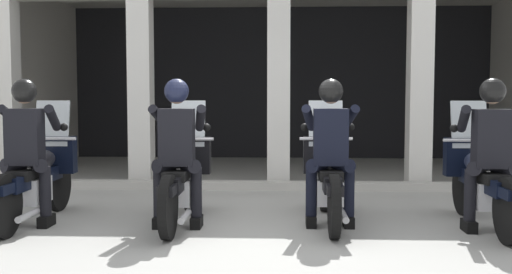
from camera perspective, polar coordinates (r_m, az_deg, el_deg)
ground_plane at (r=9.39m, az=0.72°, el=-4.56°), size 80.00×80.00×0.00m
station_building at (r=11.59m, az=2.30°, el=7.96°), size 9.78×4.64×3.50m
kerb_strip at (r=8.85m, az=2.15°, el=-4.71°), size 9.28×0.24×0.12m
motorcycle_far_left at (r=7.07m, az=-20.24°, el=-3.60°), size 0.62×2.04×1.35m
police_officer_far_left at (r=6.77m, az=-21.28°, el=-0.23°), size 0.63×0.61×1.58m
motorcycle_center_left at (r=6.64m, az=-7.11°, el=-3.87°), size 0.62×2.04×1.35m
police_officer_center_left at (r=6.31m, az=-7.59°, el=-0.28°), size 0.63×0.61×1.58m
motorcycle_center_right at (r=6.67m, az=6.97°, el=-3.83°), size 0.62×2.04×1.35m
police_officer_center_right at (r=6.34m, az=7.18°, el=-0.26°), size 0.63×0.61×1.58m
motorcycle_far_right at (r=6.83m, az=20.83°, el=-3.88°), size 0.62×2.04×1.35m
police_officer_far_right at (r=6.51m, az=21.69°, el=-0.41°), size 0.63×0.61×1.58m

